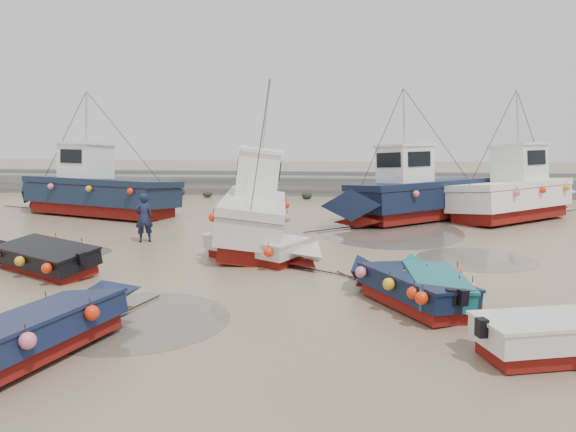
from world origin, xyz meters
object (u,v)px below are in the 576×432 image
object	(u,v)px
dinghy_5	(264,245)
cabin_boat_1	(250,209)
dinghy_1	(42,326)
dinghy_2	(432,281)
dinghy_4	(42,253)
dinghy_6	(405,283)
cabin_boat_0	(91,189)
cabin_boat_2	(412,193)
cabin_boat_3	(519,191)
person	(145,242)

from	to	relation	value
dinghy_5	cabin_boat_1	bearing A→B (deg)	-129.02
dinghy_1	dinghy_2	size ratio (longest dim) A/B	1.24
dinghy_2	dinghy_4	world-z (taller)	same
cabin_boat_1	dinghy_1	bearing A→B (deg)	-108.91
dinghy_2	dinghy_6	xyz separation A→B (m)	(-0.69, -0.17, -0.01)
dinghy_6	cabin_boat_1	world-z (taller)	cabin_boat_1
cabin_boat_0	dinghy_2	bearing A→B (deg)	-111.65
cabin_boat_2	cabin_boat_0	bearing A→B (deg)	50.54
dinghy_4	cabin_boat_2	bearing A→B (deg)	-18.86
cabin_boat_1	cabin_boat_3	distance (m)	13.92
dinghy_1	person	distance (m)	10.90
cabin_boat_1	person	distance (m)	4.40
dinghy_4	cabin_boat_3	bearing A→B (deg)	-26.14
person	dinghy_6	bearing A→B (deg)	113.94
cabin_boat_0	cabin_boat_3	world-z (taller)	same
cabin_boat_3	cabin_boat_2	bearing A→B (deg)	-119.53
dinghy_6	person	world-z (taller)	dinghy_6
dinghy_1	cabin_boat_0	world-z (taller)	cabin_boat_0
dinghy_2	dinghy_5	bearing A→B (deg)	137.99
dinghy_5	cabin_boat_3	bearing A→B (deg)	163.97
dinghy_6	person	distance (m)	11.57
dinghy_4	cabin_boat_2	distance (m)	16.55
dinghy_1	cabin_boat_2	world-z (taller)	cabin_boat_2
dinghy_5	dinghy_6	world-z (taller)	same
dinghy_1	cabin_boat_2	size ratio (longest dim) A/B	0.69
dinghy_1	dinghy_4	distance (m)	7.00
dinghy_5	dinghy_6	xyz separation A→B (m)	(4.19, -4.15, 0.01)
dinghy_5	person	size ratio (longest dim) A/B	2.72
dinghy_1	cabin_boat_2	bearing A→B (deg)	78.13
dinghy_2	cabin_boat_1	distance (m)	8.84
dinghy_4	dinghy_1	bearing A→B (deg)	-120.36
dinghy_5	cabin_boat_0	xyz separation A→B (m)	(-10.23, 9.19, 0.75)
dinghy_1	dinghy_5	size ratio (longest dim) A/B	1.21
cabin_boat_3	dinghy_2	bearing A→B (deg)	-63.57
dinghy_1	person	bearing A→B (deg)	116.09
dinghy_4	dinghy_6	size ratio (longest dim) A/B	1.10
cabin_boat_0	cabin_boat_1	world-z (taller)	same
cabin_boat_0	person	size ratio (longest dim) A/B	5.79
dinghy_2	dinghy_6	size ratio (longest dim) A/B	1.03
cabin_boat_1	cabin_boat_2	bearing A→B (deg)	36.45
dinghy_4	dinghy_2	bearing A→B (deg)	-69.91
cabin_boat_3	person	world-z (taller)	cabin_boat_3
dinghy_4	cabin_boat_3	size ratio (longest dim) A/B	0.67
dinghy_5	person	world-z (taller)	dinghy_5
cabin_boat_1	cabin_boat_2	xyz separation A→B (m)	(6.73, 6.26, -0.04)
dinghy_2	dinghy_4	xyz separation A→B (m)	(-11.57, 2.09, -0.02)
dinghy_4	dinghy_6	world-z (taller)	same
dinghy_1	cabin_boat_3	distance (m)	22.86
cabin_boat_2	cabin_boat_3	bearing A→B (deg)	-118.36
dinghy_4	person	bearing A→B (deg)	11.32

